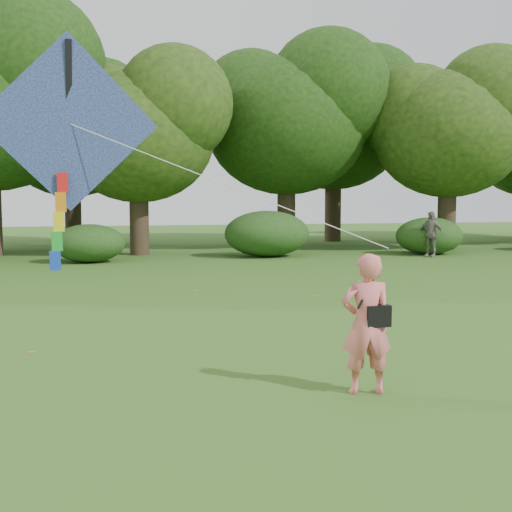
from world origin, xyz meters
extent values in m
plane|color=#265114|center=(0.00, 0.00, 0.00)|extent=(100.00, 100.00, 0.00)
imported|color=#ED6F70|center=(-0.40, -0.23, 0.86)|extent=(0.67, 0.49, 1.71)
imported|color=slate|center=(9.42, 16.22, 0.93)|extent=(1.03, 1.14, 1.86)
cube|color=black|center=(-0.28, -0.26, 0.96)|extent=(0.30, 0.20, 0.26)
cylinder|color=black|center=(-0.40, -0.27, 1.29)|extent=(0.33, 0.14, 0.47)
cube|color=#2553A1|center=(-3.88, 1.54, 3.35)|extent=(2.32, 0.32, 2.31)
cube|color=black|center=(-3.88, 1.57, 3.35)|extent=(0.14, 0.44, 2.10)
cylinder|color=white|center=(-2.02, 0.63, 2.56)|extent=(3.74, 1.83, 1.59)
cube|color=red|center=(-3.98, 1.56, 2.57)|extent=(0.14, 0.06, 0.26)
cube|color=orange|center=(-4.01, 1.56, 2.31)|extent=(0.14, 0.06, 0.26)
cube|color=yellow|center=(-4.04, 1.56, 2.05)|extent=(0.14, 0.06, 0.26)
cube|color=green|center=(-4.07, 1.56, 1.79)|extent=(0.14, 0.06, 0.26)
cube|color=blue|center=(-4.10, 1.56, 1.53)|extent=(0.14, 0.06, 0.26)
cylinder|color=#3A2D1E|center=(-2.00, 20.00, 1.57)|extent=(0.80, 0.80, 3.15)
ellipsoid|color=#1E3F11|center=(-2.00, 20.00, 4.91)|extent=(6.40, 6.40, 5.44)
cylinder|color=#3A2D1E|center=(5.00, 22.00, 1.84)|extent=(0.86, 0.86, 3.67)
ellipsoid|color=#1E3F11|center=(5.00, 22.00, 5.76)|extent=(7.60, 7.60, 6.46)
cylinder|color=#3A2D1E|center=(12.00, 19.50, 1.72)|extent=(0.83, 0.83, 3.43)
ellipsoid|color=#1E3F11|center=(12.00, 19.50, 5.30)|extent=(6.80, 6.80, 5.78)
cylinder|color=#3A2D1E|center=(-5.00, 27.50, 1.75)|extent=(0.84, 0.84, 3.50)
ellipsoid|color=#1E3F11|center=(-5.00, 27.50, 5.43)|extent=(7.00, 7.00, 5.95)
cylinder|color=#3A2D1E|center=(9.00, 26.50, 2.01)|extent=(0.90, 0.90, 4.02)
ellipsoid|color=#1E3F11|center=(9.00, 26.50, 6.17)|extent=(7.80, 7.80, 6.63)
ellipsoid|color=#264919|center=(-4.00, 17.10, 0.71)|extent=(2.66, 2.09, 1.42)
ellipsoid|color=#264919|center=(3.00, 17.90, 0.94)|extent=(3.50, 2.75, 1.88)
ellipsoid|color=#264919|center=(10.00, 17.40, 0.79)|extent=(2.94, 2.31, 1.58)
cube|color=olive|center=(3.58, 9.63, 0.00)|extent=(0.14, 0.11, 0.01)
cube|color=olive|center=(-1.19, 8.92, 0.00)|extent=(0.13, 0.09, 0.01)
cube|color=olive|center=(3.33, 8.83, 0.00)|extent=(0.14, 0.14, 0.01)
cube|color=olive|center=(0.65, 9.88, 0.00)|extent=(0.14, 0.14, 0.01)
cube|color=olive|center=(1.50, 7.31, 0.00)|extent=(0.08, 0.12, 0.01)
cube|color=olive|center=(-4.60, 2.89, 0.00)|extent=(0.12, 0.09, 0.01)
camera|label=1|loc=(-3.47, -7.33, 2.36)|focal=45.00mm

